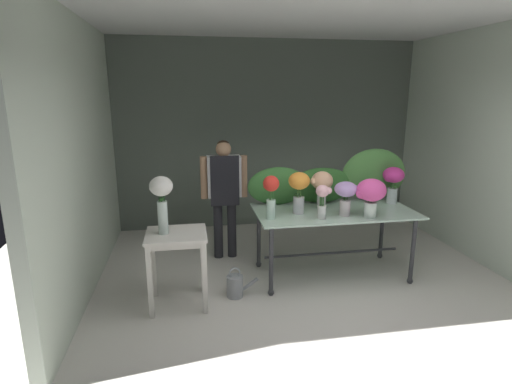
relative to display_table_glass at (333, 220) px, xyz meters
The scene contains 18 objects.
ground_plane 0.86m from the display_table_glass, 139.01° to the left, with size 8.02×8.02×0.00m, color silver.
wall_back 2.32m from the display_table_glass, 99.90° to the left, with size 4.95×0.12×2.99m, color slate.
wall_left 2.97m from the display_table_glass, behind, with size 0.12×3.77×2.99m, color silver.
wall_right 2.27m from the display_table_glass, ahead, with size 0.12×3.77×2.99m, color silver.
ceiling_slab 2.40m from the display_table_glass, 139.01° to the left, with size 5.07×3.77×0.12m, color silver.
display_table_glass is the anchor object (origin of this frame).
side_table_white 1.87m from the display_table_glass, 167.68° to the right, with size 0.61×0.53×0.80m.
florist 1.48m from the display_table_glass, 147.62° to the left, with size 0.61×0.24×1.58m.
foliage_backdrop 0.55m from the display_table_glass, 68.70° to the left, with size 2.06×0.26×0.67m.
vase_sunset_freesia 0.62m from the display_table_glass, behind, with size 0.25×0.24×0.48m.
vase_peach_carnations 0.45m from the display_table_glass, 141.07° to the left, with size 0.28×0.26×0.45m.
vase_magenta_snapdragons 0.93m from the display_table_glass, 11.11° to the left, with size 0.26×0.26×0.46m.
vase_fuchsia_roses 0.60m from the display_table_glass, 48.91° to the right, with size 0.34×0.32×0.44m.
vase_scarlet_stock 0.92m from the display_table_glass, 166.79° to the right, with size 0.18×0.18×0.48m.
vase_lilac_tulips 0.43m from the display_table_glass, 77.19° to the right, with size 0.27×0.25×0.39m.
vase_blush_hydrangea 0.51m from the display_table_glass, 130.56° to the right, with size 0.17×0.15×0.38m.
vase_white_roses_tall 2.05m from the display_table_glass, 168.42° to the right, with size 0.23×0.23×0.59m.
watering_can 1.40m from the display_table_glass, 164.41° to the right, with size 0.35×0.18×0.34m.
Camera 1 is at (-1.32, -2.85, 2.19)m, focal length 28.28 mm.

